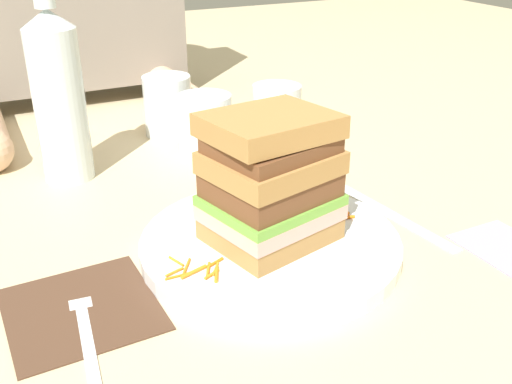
# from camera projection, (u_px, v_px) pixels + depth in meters

# --- Properties ---
(ground_plane) EXTENTS (3.00, 3.00, 0.00)m
(ground_plane) POSITION_uv_depth(u_px,v_px,m) (260.00, 241.00, 0.65)
(ground_plane) COLOR #C6B289
(main_plate) EXTENTS (0.27, 0.27, 0.02)m
(main_plate) POSITION_uv_depth(u_px,v_px,m) (269.00, 245.00, 0.62)
(main_plate) COLOR white
(main_plate) RESTS_ON ground_plane
(sandwich) EXTENTS (0.14, 0.13, 0.13)m
(sandwich) POSITION_uv_depth(u_px,v_px,m) (269.00, 180.00, 0.59)
(sandwich) COLOR #A87A42
(sandwich) RESTS_ON main_plate
(carrot_shred_0) EXTENTS (0.02, 0.01, 0.00)m
(carrot_shred_0) POSITION_uv_depth(u_px,v_px,m) (175.00, 272.00, 0.56)
(carrot_shred_0) COLOR orange
(carrot_shred_0) RESTS_ON main_plate
(carrot_shred_1) EXTENTS (0.02, 0.01, 0.00)m
(carrot_shred_1) POSITION_uv_depth(u_px,v_px,m) (212.00, 274.00, 0.55)
(carrot_shred_1) COLOR orange
(carrot_shred_1) RESTS_ON main_plate
(carrot_shred_2) EXTENTS (0.01, 0.02, 0.00)m
(carrot_shred_2) POSITION_uv_depth(u_px,v_px,m) (208.00, 270.00, 0.56)
(carrot_shred_2) COLOR orange
(carrot_shred_2) RESTS_ON main_plate
(carrot_shred_3) EXTENTS (0.02, 0.01, 0.00)m
(carrot_shred_3) POSITION_uv_depth(u_px,v_px,m) (215.00, 263.00, 0.57)
(carrot_shred_3) COLOR orange
(carrot_shred_3) RESTS_ON main_plate
(carrot_shred_4) EXTENTS (0.01, 0.02, 0.00)m
(carrot_shred_4) POSITION_uv_depth(u_px,v_px,m) (215.00, 269.00, 0.56)
(carrot_shred_4) COLOR orange
(carrot_shred_4) RESTS_ON main_plate
(carrot_shred_5) EXTENTS (0.03, 0.01, 0.00)m
(carrot_shred_5) POSITION_uv_depth(u_px,v_px,m) (194.00, 272.00, 0.56)
(carrot_shred_5) COLOR orange
(carrot_shred_5) RESTS_ON main_plate
(carrot_shred_6) EXTENTS (0.01, 0.02, 0.00)m
(carrot_shred_6) POSITION_uv_depth(u_px,v_px,m) (217.00, 274.00, 0.55)
(carrot_shred_6) COLOR orange
(carrot_shred_6) RESTS_ON main_plate
(carrot_shred_7) EXTENTS (0.03, 0.00, 0.00)m
(carrot_shred_7) POSITION_uv_depth(u_px,v_px,m) (181.00, 275.00, 0.55)
(carrot_shred_7) COLOR orange
(carrot_shred_7) RESTS_ON main_plate
(carrot_shred_8) EXTENTS (0.02, 0.03, 0.00)m
(carrot_shred_8) POSITION_uv_depth(u_px,v_px,m) (186.00, 267.00, 0.57)
(carrot_shred_8) COLOR orange
(carrot_shred_8) RESTS_ON main_plate
(carrot_shred_9) EXTENTS (0.01, 0.02, 0.00)m
(carrot_shred_9) POSITION_uv_depth(u_px,v_px,m) (176.00, 261.00, 0.57)
(carrot_shred_9) COLOR orange
(carrot_shred_9) RESTS_ON main_plate
(carrot_shred_10) EXTENTS (0.03, 0.02, 0.00)m
(carrot_shred_10) POSITION_uv_depth(u_px,v_px,m) (335.00, 209.00, 0.67)
(carrot_shred_10) COLOR orange
(carrot_shred_10) RESTS_ON main_plate
(carrot_shred_11) EXTENTS (0.02, 0.01, 0.00)m
(carrot_shred_11) POSITION_uv_depth(u_px,v_px,m) (316.00, 207.00, 0.68)
(carrot_shred_11) COLOR orange
(carrot_shred_11) RESTS_ON main_plate
(carrot_shred_12) EXTENTS (0.02, 0.02, 0.00)m
(carrot_shred_12) POSITION_uv_depth(u_px,v_px,m) (333.00, 217.00, 0.66)
(carrot_shred_12) COLOR orange
(carrot_shred_12) RESTS_ON main_plate
(carrot_shred_13) EXTENTS (0.03, 0.01, 0.00)m
(carrot_shred_13) POSITION_uv_depth(u_px,v_px,m) (343.00, 218.00, 0.65)
(carrot_shred_13) COLOR orange
(carrot_shred_13) RESTS_ON main_plate
(carrot_shred_14) EXTENTS (0.02, 0.02, 0.00)m
(carrot_shred_14) POSITION_uv_depth(u_px,v_px,m) (325.00, 215.00, 0.66)
(carrot_shred_14) COLOR orange
(carrot_shred_14) RESTS_ON main_plate
(carrot_shred_15) EXTENTS (0.02, 0.02, 0.00)m
(carrot_shred_15) POSITION_uv_depth(u_px,v_px,m) (332.00, 211.00, 0.67)
(carrot_shred_15) COLOR orange
(carrot_shred_15) RESTS_ON main_plate
(carrot_shred_16) EXTENTS (0.02, 0.01, 0.00)m
(carrot_shred_16) POSITION_uv_depth(u_px,v_px,m) (327.00, 210.00, 0.67)
(carrot_shred_16) COLOR orange
(carrot_shred_16) RESTS_ON main_plate
(carrot_shred_17) EXTENTS (0.01, 0.02, 0.00)m
(carrot_shred_17) POSITION_uv_depth(u_px,v_px,m) (339.00, 201.00, 0.69)
(carrot_shred_17) COLOR orange
(carrot_shred_17) RESTS_ON main_plate
(carrot_shred_18) EXTENTS (0.02, 0.01, 0.00)m
(carrot_shred_18) POSITION_uv_depth(u_px,v_px,m) (343.00, 216.00, 0.66)
(carrot_shred_18) COLOR orange
(carrot_shred_18) RESTS_ON main_plate
(carrot_shred_19) EXTENTS (0.02, 0.01, 0.00)m
(carrot_shred_19) POSITION_uv_depth(u_px,v_px,m) (338.00, 217.00, 0.66)
(carrot_shred_19) COLOR orange
(carrot_shred_19) RESTS_ON main_plate
(napkin_dark) EXTENTS (0.13, 0.14, 0.00)m
(napkin_dark) POSITION_uv_depth(u_px,v_px,m) (81.00, 309.00, 0.53)
(napkin_dark) COLOR #4C3323
(napkin_dark) RESTS_ON ground_plane
(fork) EXTENTS (0.03, 0.17, 0.00)m
(fork) POSITION_uv_depth(u_px,v_px,m) (84.00, 320.00, 0.51)
(fork) COLOR silver
(fork) RESTS_ON napkin_dark
(knife) EXTENTS (0.04, 0.20, 0.00)m
(knife) POSITION_uv_depth(u_px,v_px,m) (395.00, 216.00, 0.69)
(knife) COLOR silver
(knife) RESTS_ON ground_plane
(juice_glass) EXTENTS (0.07, 0.07, 0.10)m
(juice_glass) POSITION_uv_depth(u_px,v_px,m) (276.00, 125.00, 0.85)
(juice_glass) COLOR white
(juice_glass) RESTS_ON ground_plane
(water_bottle) EXTENTS (0.06, 0.06, 0.26)m
(water_bottle) POSITION_uv_depth(u_px,v_px,m) (58.00, 95.00, 0.75)
(water_bottle) COLOR silver
(water_bottle) RESTS_ON ground_plane
(empty_tumbler_0) EXTENTS (0.08, 0.08, 0.08)m
(empty_tumbler_0) POSITION_uv_depth(u_px,v_px,m) (205.00, 124.00, 0.86)
(empty_tumbler_0) COLOR silver
(empty_tumbler_0) RESTS_ON ground_plane
(empty_tumbler_1) EXTENTS (0.07, 0.07, 0.09)m
(empty_tumbler_1) POSITION_uv_depth(u_px,v_px,m) (168.00, 106.00, 0.93)
(empty_tumbler_1) COLOR silver
(empty_tumbler_1) RESTS_ON ground_plane
(napkin_pink) EXTENTS (0.08, 0.09, 0.00)m
(napkin_pink) POSITION_uv_depth(u_px,v_px,m) (504.00, 246.00, 0.63)
(napkin_pink) COLOR pink
(napkin_pink) RESTS_ON ground_plane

